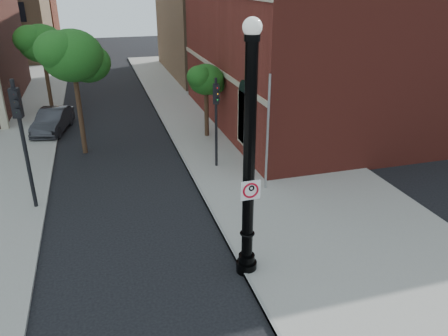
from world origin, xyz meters
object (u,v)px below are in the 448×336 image
object	(u,v)px
parked_car	(53,121)
traffic_signal_left	(20,125)
no_parking_sign	(251,190)
traffic_signal_right	(216,109)
lamppost	(249,169)

from	to	relation	value
parked_car	traffic_signal_left	bearing A→B (deg)	-77.11
no_parking_sign	parked_car	size ratio (longest dim) A/B	0.14
traffic_signal_right	lamppost	bearing A→B (deg)	-82.66
parked_car	traffic_signal_right	xyz separation A→B (m)	(7.66, -7.71, 2.19)
lamppost	no_parking_sign	world-z (taller)	lamppost
lamppost	traffic_signal_left	world-z (taller)	lamppost
no_parking_sign	parked_car	xyz separation A→B (m)	(-6.43, 15.76, -2.17)
lamppost	parked_car	bearing A→B (deg)	112.42
lamppost	traffic_signal_right	bearing A→B (deg)	81.09
lamppost	traffic_signal_right	xyz separation A→B (m)	(1.23, 7.86, -0.55)
lamppost	traffic_signal_left	bearing A→B (deg)	137.55
parked_car	traffic_signal_right	size ratio (longest dim) A/B	0.96
lamppost	no_parking_sign	xyz separation A→B (m)	(0.00, -0.19, -0.56)
lamppost	traffic_signal_left	distance (m)	8.84
traffic_signal_left	parked_car	bearing A→B (deg)	98.02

